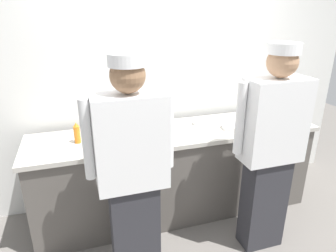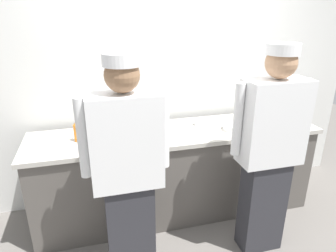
% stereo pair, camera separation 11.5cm
% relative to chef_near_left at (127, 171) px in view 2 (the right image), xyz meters
% --- Properties ---
extents(ground_plane, '(9.00, 9.00, 0.00)m').
position_rel_chef_near_left_xyz_m(ground_plane, '(0.56, 0.34, -0.93)').
color(ground_plane, slate).
extents(wall_back, '(4.31, 0.10, 2.71)m').
position_rel_chef_near_left_xyz_m(wall_back, '(0.56, 1.15, 0.43)').
color(wall_back, silver).
rests_on(wall_back, ground).
extents(prep_counter, '(2.74, 0.66, 0.89)m').
position_rel_chef_near_left_xyz_m(prep_counter, '(0.56, 0.69, -0.48)').
color(prep_counter, '#56514C').
rests_on(prep_counter, ground).
extents(chef_near_left, '(0.62, 0.24, 1.73)m').
position_rel_chef_near_left_xyz_m(chef_near_left, '(0.00, 0.00, 0.00)').
color(chef_near_left, '#2D2D33').
rests_on(chef_near_left, ground).
extents(chef_center, '(0.63, 0.24, 1.75)m').
position_rel_chef_near_left_xyz_m(chef_center, '(1.12, 0.02, 0.01)').
color(chef_center, '#2D2D33').
rests_on(chef_center, ground).
extents(plate_stack_front, '(0.22, 0.22, 0.05)m').
position_rel_chef_near_left_xyz_m(plate_stack_front, '(1.10, 0.58, -0.01)').
color(plate_stack_front, white).
rests_on(plate_stack_front, prep_counter).
extents(mixing_bowl_steel, '(0.36, 0.36, 0.14)m').
position_rel_chef_near_left_xyz_m(mixing_bowl_steel, '(0.28, 0.69, 0.04)').
color(mixing_bowl_steel, '#B7BABF').
rests_on(mixing_bowl_steel, prep_counter).
extents(sheet_tray, '(0.54, 0.36, 0.02)m').
position_rel_chef_near_left_xyz_m(sheet_tray, '(1.53, 0.69, -0.02)').
color(sheet_tray, '#B7BABF').
rests_on(sheet_tray, prep_counter).
extents(squeeze_bottle_primary, '(0.05, 0.05, 0.19)m').
position_rel_chef_near_left_xyz_m(squeeze_bottle_primary, '(-0.34, 0.69, 0.06)').
color(squeeze_bottle_primary, orange).
rests_on(squeeze_bottle_primary, prep_counter).
extents(ramekin_orange_sauce, '(0.09, 0.09, 0.04)m').
position_rel_chef_near_left_xyz_m(ramekin_orange_sauce, '(-0.16, 0.62, -0.01)').
color(ramekin_orange_sauce, white).
rests_on(ramekin_orange_sauce, prep_counter).
extents(ramekin_red_sauce, '(0.10, 0.10, 0.04)m').
position_rel_chef_near_left_xyz_m(ramekin_red_sauce, '(0.83, 0.79, -0.01)').
color(ramekin_red_sauce, white).
rests_on(ramekin_red_sauce, prep_counter).
extents(deli_cup, '(0.09, 0.09, 0.10)m').
position_rel_chef_near_left_xyz_m(deli_cup, '(0.03, 0.55, 0.02)').
color(deli_cup, white).
rests_on(deli_cup, prep_counter).
extents(chefs_knife, '(0.27, 0.03, 0.02)m').
position_rel_chef_near_left_xyz_m(chefs_knife, '(1.51, 0.60, -0.03)').
color(chefs_knife, '#B7BABF').
rests_on(chefs_knife, prep_counter).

